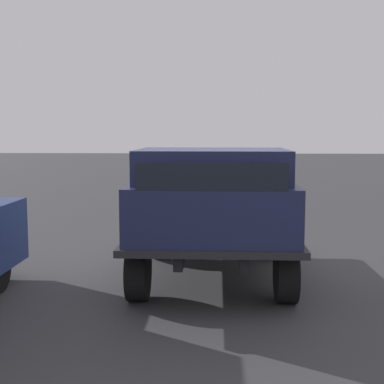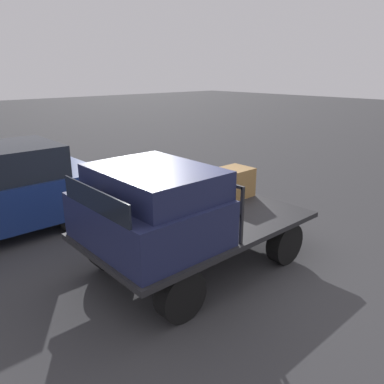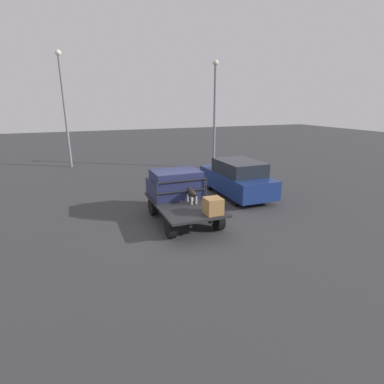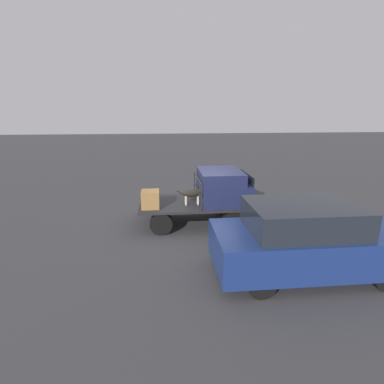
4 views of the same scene
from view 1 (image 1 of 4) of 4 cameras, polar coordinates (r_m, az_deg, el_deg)
name	(u,v)px [view 1 (image 1 of 4)]	position (r m, az deg, el deg)	size (l,w,h in m)	color
ground_plane	(212,276)	(7.51, 2.20, -8.90)	(80.00, 80.00, 0.00)	#38383A
flatbed_truck	(213,236)	(7.38, 2.22, -4.76)	(3.60, 2.06, 0.75)	black
truck_cab	(212,195)	(6.37, 2.17, -0.35)	(1.59, 1.94, 1.03)	#1E2347
truck_headboard	(213,183)	(7.18, 2.24, 0.93)	(0.04, 1.94, 0.83)	#232326
dog	(192,195)	(7.33, -0.03, -0.35)	(1.01, 0.24, 0.61)	beige
cargo_crate	(182,191)	(8.74, -1.05, 0.11)	(0.54, 0.54, 0.54)	olive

